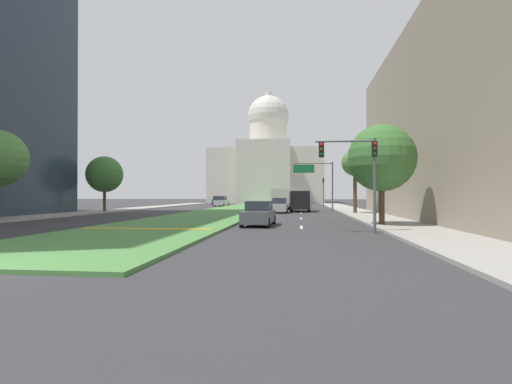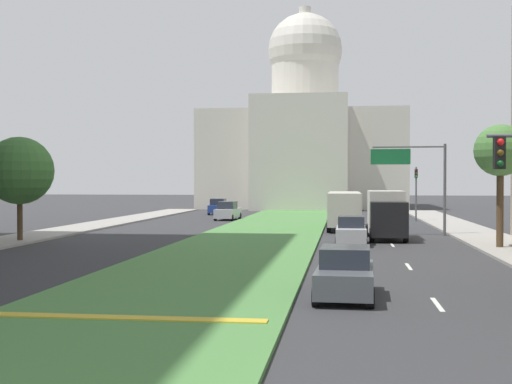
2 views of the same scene
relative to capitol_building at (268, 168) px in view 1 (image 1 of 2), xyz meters
The scene contains 21 objects.
ground_plane 48.07m from the capitol_building, 90.00° to the right, with size 260.00×260.00×0.00m, color #333335.
grass_median 52.77m from the capitol_building, 90.00° to the right, with size 8.55×86.39×0.14m, color #4C8442.
median_curb_nose 83.73m from the capitol_building, 90.00° to the right, with size 7.70×0.50×0.04m, color gold.
lane_dashes_right 52.45m from the capitol_building, 80.23° to the right, with size 0.16×54.02×0.01m.
sidewalk_left 59.48m from the capitol_building, 105.03° to the right, with size 4.00×86.39×0.15m, color #9E9991.
sidewalk_right 59.48m from the capitol_building, 74.97° to the right, with size 4.00×86.39×0.15m, color #9E9991.
midrise_block_right 75.42m from the capitol_building, 70.16° to the right, with size 16.73×36.80×15.88m, color gray.
capitol_building is the anchor object (origin of this frame).
traffic_light_near_right 83.68m from the capitol_building, 81.81° to the right, with size 3.34×0.35×5.20m.
traffic_light_far_right 37.36m from the capitol_building, 69.79° to the right, with size 0.28×0.35×5.20m.
overhead_guide_sign 53.20m from the capitol_building, 78.01° to the right, with size 5.29×0.20×6.50m.
street_tree_right_near 79.34m from the capitol_building, 79.78° to the right, with size 4.45×4.45×6.77m.
street_tree_left_mid 62.62m from the capitol_building, 103.32° to the right, with size 4.26×4.26×6.65m.
street_tree_right_mid 63.28m from the capitol_building, 76.66° to the right, with size 2.92×2.92×7.06m.
sedan_lead_stopped 78.95m from the capitol_building, 85.70° to the right, with size 2.05×4.60×1.67m.
sedan_midblock 60.44m from the capitol_building, 83.97° to the right, with size 1.88×4.33×1.73m.
sedan_distant 46.09m from the capitol_building, 78.62° to the right, with size 2.07×4.50×1.75m.
sedan_far_horizon 36.29m from the capitol_building, 99.14° to the right, with size 2.09×4.74×1.83m.
sedan_very_far 26.95m from the capitol_building, 109.59° to the right, with size 2.07×4.54×1.82m.
box_truck_delivery 56.61m from the capitol_building, 81.13° to the right, with size 2.40×6.40×3.20m.
city_bus 46.93m from the capitol_building, 82.69° to the right, with size 2.62×11.00×2.95m.
Camera 1 is at (8.70, -9.38, 2.09)m, focal length 27.35 mm.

